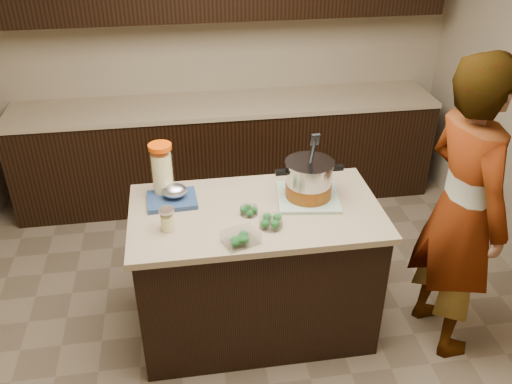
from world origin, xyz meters
TOP-DOWN VIEW (x-y plane):
  - ground_plane at (0.00, 0.00)m, footprint 4.00×4.00m
  - room_shell at (0.00, 0.00)m, footprint 4.04×4.04m
  - back_cabinets at (0.00, 1.74)m, footprint 3.60×0.63m
  - island at (0.00, 0.00)m, footprint 1.46×0.81m
  - dish_towel at (0.33, 0.08)m, footprint 0.40×0.40m
  - stock_pot at (0.33, 0.08)m, footprint 0.41×0.29m
  - lemonade_pitcher at (-0.52, 0.25)m, footprint 0.17×0.17m
  - mason_jar at (-0.51, -0.12)m, footprint 0.11×0.11m
  - broccoli_tub_left at (-0.05, -0.04)m, footprint 0.13×0.13m
  - broccoli_tub_right at (0.06, -0.18)m, footprint 0.14×0.14m
  - broccoli_tub_rect at (-0.13, -0.31)m, footprint 0.22×0.19m
  - blue_tray at (-0.47, 0.16)m, footprint 0.30×0.24m
  - person at (1.15, -0.24)m, footprint 0.52×0.72m

SIDE VIEW (x-z plane):
  - ground_plane at x=0.00m, z-range 0.00..0.00m
  - island at x=0.00m, z-range 0.00..0.90m
  - dish_towel at x=0.33m, z-range 0.90..0.92m
  - broccoli_tub_left at x=-0.05m, z-range 0.90..0.95m
  - person at x=1.15m, z-range 0.00..1.85m
  - broccoli_tub_right at x=0.06m, z-range 0.90..0.96m
  - broccoli_tub_rect at x=-0.13m, z-range 0.90..0.96m
  - blue_tray at x=-0.47m, z-range 0.88..0.99m
  - back_cabinets at x=0.00m, z-range -0.22..2.10m
  - mason_jar at x=-0.51m, z-range 0.89..1.03m
  - stock_pot at x=0.33m, z-range 0.81..1.22m
  - lemonade_pitcher at x=-0.52m, z-range 0.89..1.22m
  - room_shell at x=0.00m, z-range 0.35..3.07m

